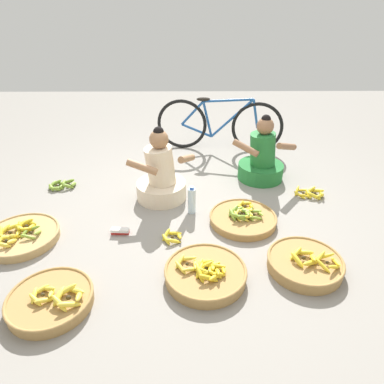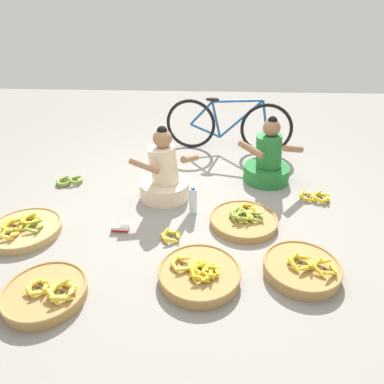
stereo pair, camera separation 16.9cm
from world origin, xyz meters
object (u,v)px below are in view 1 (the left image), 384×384
object	(u,v)px
banana_basket_front_left	(205,273)
loose_bananas_back_left	(172,237)
loose_bananas_front_right	(312,193)
vendor_woman_front	(161,177)
banana_basket_back_right	(51,300)
banana_basket_mid_right	(243,218)
loose_bananas_near_bicycle	(61,185)
water_bottle	(192,200)
bicycle_leaning	(219,125)
banana_basket_front_center	(305,263)
vendor_woman_behind	(262,159)
packet_carton_stack	(120,231)
banana_basket_near_vendor	(21,236)

from	to	relation	value
banana_basket_front_left	loose_bananas_back_left	xyz separation A→B (m)	(-0.27, 0.48, -0.03)
banana_basket_front_left	loose_bananas_front_right	world-z (taller)	banana_basket_front_left
vendor_woman_front	loose_bananas_back_left	size ratio (longest dim) A/B	3.92
banana_basket_back_right	banana_basket_front_left	distance (m)	1.10
vendor_woman_front	banana_basket_mid_right	distance (m)	0.94
loose_bananas_near_bicycle	water_bottle	world-z (taller)	water_bottle
vendor_woman_front	water_bottle	world-z (taller)	vendor_woman_front
vendor_woman_front	bicycle_leaning	distance (m)	1.49
banana_basket_mid_right	loose_bananas_back_left	xyz separation A→B (m)	(-0.66, -0.27, -0.02)
vendor_woman_front	banana_basket_front_center	size ratio (longest dim) A/B	1.34
loose_bananas_front_right	loose_bananas_near_bicycle	distance (m)	2.75
bicycle_leaning	banana_basket_front_left	world-z (taller)	bicycle_leaning
vendor_woman_front	vendor_woman_behind	distance (m)	1.21
vendor_woman_behind	banana_basket_mid_right	size ratio (longest dim) A/B	1.20
vendor_woman_behind	banana_basket_back_right	bearing A→B (deg)	-133.42
banana_basket_front_center	loose_bananas_front_right	bearing A→B (deg)	69.89
loose_bananas_near_bicycle	packet_carton_stack	size ratio (longest dim) A/B	1.87
loose_bananas_back_left	vendor_woman_front	bearing A→B (deg)	100.63
bicycle_leaning	banana_basket_near_vendor	distance (m)	2.78
loose_bananas_back_left	packet_carton_stack	distance (m)	0.48
loose_bananas_back_left	water_bottle	distance (m)	0.48
vendor_woman_front	banana_basket_near_vendor	xyz separation A→B (m)	(-1.18, -0.72, -0.20)
loose_bananas_back_left	bicycle_leaning	bearing A→B (deg)	74.62
loose_bananas_near_bicycle	banana_basket_near_vendor	bearing A→B (deg)	-92.44
loose_bananas_front_right	loose_bananas_near_bicycle	size ratio (longest dim) A/B	1.12
loose_bananas_front_right	vendor_woman_behind	bearing A→B (deg)	138.86
banana_basket_front_left	loose_bananas_near_bicycle	bearing A→B (deg)	137.20
loose_bananas_back_left	banana_basket_back_right	bearing A→B (deg)	-137.74
loose_bananas_back_left	water_bottle	world-z (taller)	water_bottle
banana_basket_back_right	vendor_woman_front	bearing A→B (deg)	65.42
banana_basket_front_left	banana_basket_mid_right	distance (m)	0.84
loose_bananas_front_right	packet_carton_stack	size ratio (longest dim) A/B	2.09
banana_basket_mid_right	loose_bananas_near_bicycle	size ratio (longest dim) A/B	2.07
vendor_woman_behind	bicycle_leaning	size ratio (longest dim) A/B	0.45
banana_basket_near_vendor	loose_bananas_front_right	world-z (taller)	banana_basket_near_vendor
packet_carton_stack	vendor_woman_behind	bearing A→B (deg)	36.39
loose_bananas_back_left	water_bottle	size ratio (longest dim) A/B	0.69
banana_basket_front_center	packet_carton_stack	distance (m)	1.60
loose_bananas_near_bicycle	loose_bananas_back_left	bearing A→B (deg)	-36.73
banana_basket_front_center	banana_basket_near_vendor	xyz separation A→B (m)	(-2.37, 0.39, -0.01)
vendor_woman_front	packet_carton_stack	size ratio (longest dim) A/B	4.78
loose_bananas_near_bicycle	packet_carton_stack	xyz separation A→B (m)	(0.81, -0.87, -0.00)
packet_carton_stack	vendor_woman_front	bearing A→B (deg)	62.41
banana_basket_near_vendor	loose_bananas_front_right	distance (m)	2.88
banana_basket_back_right	vendor_woman_behind	bearing A→B (deg)	46.58
water_bottle	loose_bananas_front_right	bearing A→B (deg)	13.42
bicycle_leaning	loose_bananas_near_bicycle	xyz separation A→B (m)	(-1.84, -1.08, -0.33)
banana_basket_front_left	water_bottle	distance (m)	0.93
vendor_woman_behind	loose_bananas_back_left	size ratio (longest dim) A/B	3.82
vendor_woman_front	banana_basket_mid_right	bearing A→B (deg)	-29.91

